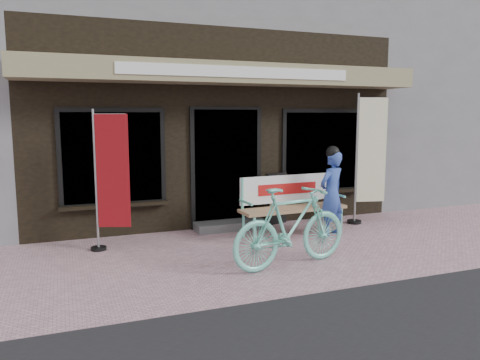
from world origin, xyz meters
name	(u,v)px	position (x,y,z in m)	size (l,w,h in m)	color
ground	(271,256)	(0.00, 0.00, 0.00)	(70.00, 70.00, 0.00)	#BD919C
storefront	(184,75)	(0.00, 4.96, 2.99)	(7.00, 6.77, 6.00)	black
neighbor_right_near	(447,91)	(8.50, 5.50, 2.80)	(10.00, 7.00, 5.60)	slate
bench	(291,200)	(0.84, 1.04, 0.60)	(1.91, 0.59, 1.02)	#69CEB6
person	(332,191)	(1.50, 0.80, 0.76)	(0.62, 0.52, 1.54)	#314DA9
bicycle	(291,227)	(0.07, -0.49, 0.55)	(0.52, 1.83, 1.10)	#69CEB6
nobori_red	(110,179)	(-2.13, 1.16, 1.10)	(0.63, 0.34, 2.14)	gray
nobori_cream	(369,157)	(2.62, 1.31, 1.27)	(0.73, 0.32, 2.46)	gray
menu_stand	(276,198)	(0.96, 1.86, 0.50)	(0.49, 0.25, 0.97)	black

